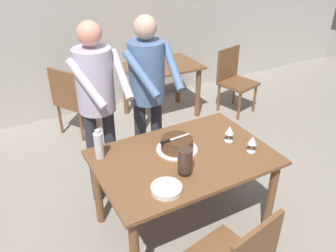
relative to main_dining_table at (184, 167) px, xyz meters
name	(u,v)px	position (x,y,z in m)	size (l,w,h in m)	color
ground_plane	(182,224)	(0.00, 0.00, -0.64)	(14.00, 14.00, 0.00)	gray
back_wall	(79,15)	(0.00, 2.67, 0.71)	(10.00, 0.12, 2.70)	#BCB7AD
main_dining_table	(184,167)	(0.00, 0.00, 0.00)	(1.40, 0.95, 0.75)	brown
cake_on_platter	(177,145)	(-0.01, 0.10, 0.16)	(0.34, 0.34, 0.11)	silver
cake_knife	(169,140)	(-0.08, 0.10, 0.23)	(0.27, 0.04, 0.02)	silver
plate_stack	(166,189)	(-0.32, -0.31, 0.13)	(0.22, 0.22, 0.04)	white
wine_glass_near	(230,131)	(0.45, 0.01, 0.22)	(0.08, 0.08, 0.14)	silver
wine_glass_far	(253,141)	(0.51, -0.21, 0.22)	(0.08, 0.08, 0.14)	silver
water_bottle	(99,145)	(-0.59, 0.30, 0.23)	(0.07, 0.07, 0.25)	silver
hurricane_lamp	(185,161)	(-0.11, -0.19, 0.22)	(0.11, 0.11, 0.21)	black
person_cutting_cake	(148,88)	(0.02, 0.68, 0.44)	(0.47, 0.56, 1.72)	#2D2D38
person_standing_beside	(97,97)	(-0.45, 0.71, 0.44)	(0.46, 0.57, 1.72)	#2D2D38
background_table	(161,77)	(0.83, 1.97, -0.06)	(1.00, 0.70, 0.74)	brown
background_chair_0	(234,78)	(1.81, 1.62, -0.14)	(0.54, 0.54, 0.90)	brown
background_chair_1	(74,99)	(-0.36, 2.04, -0.14)	(0.60, 0.60, 0.90)	brown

